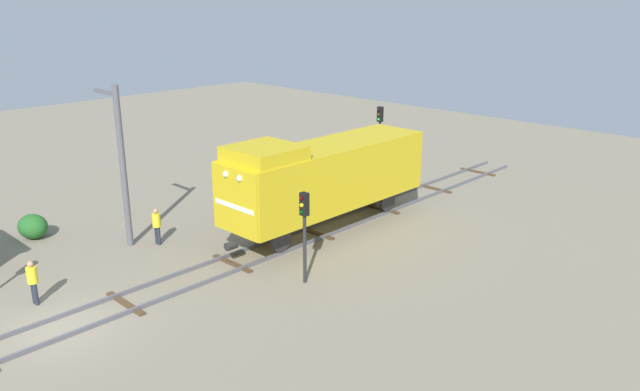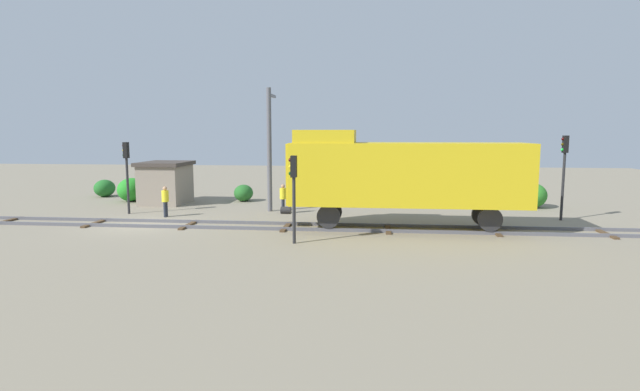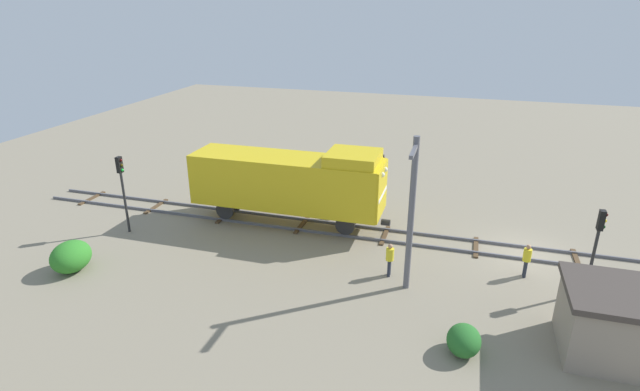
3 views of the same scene
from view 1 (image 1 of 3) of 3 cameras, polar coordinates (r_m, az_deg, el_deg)
ground_plane at (r=23.28m, az=-22.75°, el=-11.22°), size 90.00×90.00×0.00m
railway_track at (r=23.25m, az=-22.77°, el=-11.07°), size 2.40×59.33×0.16m
locomotive at (r=29.14m, az=0.40°, el=1.92°), size 2.90×11.60×4.60m
traffic_signal_mid at (r=23.76m, az=-1.45°, el=-2.30°), size 0.32×0.34×3.70m
traffic_signal_far at (r=37.66m, az=5.47°, el=6.02°), size 0.32×0.34×4.48m
worker_near_track at (r=24.97m, az=-24.80°, el=-6.95°), size 0.38×0.38×1.70m
worker_by_signal at (r=28.96m, az=-14.71°, el=-2.49°), size 0.38×0.38×1.70m
catenary_mast at (r=28.42m, az=-17.67°, el=2.89°), size 1.94×0.28×7.21m
bush_far at (r=41.03m, az=0.28°, el=3.73°), size 2.11×1.72×1.53m
bush_back at (r=31.80m, az=-24.78°, el=-2.58°), size 1.55×1.27×1.13m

